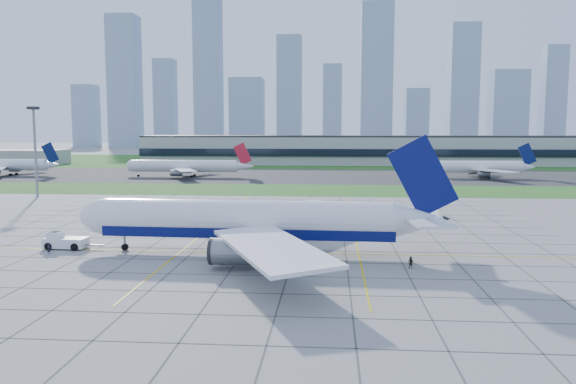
{
  "coord_description": "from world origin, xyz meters",
  "views": [
    {
      "loc": [
        13.68,
        -87.91,
        19.24
      ],
      "look_at": [
        5.2,
        21.23,
        7.0
      ],
      "focal_mm": 35.0,
      "sensor_mm": 36.0,
      "label": 1
    }
  ],
  "objects_px": {
    "crew_near": "(49,249)",
    "crew_far": "(411,263)",
    "airliner": "(250,221)",
    "pushback_tug": "(64,241)",
    "distant_jet_0": "(8,165)",
    "light_mast": "(35,140)",
    "distant_jet_2": "(482,167)",
    "distant_jet_1": "(186,166)"
  },
  "relations": [
    {
      "from": "airliner",
      "to": "distant_jet_1",
      "type": "distance_m",
      "value": 145.46
    },
    {
      "from": "airliner",
      "to": "distant_jet_1",
      "type": "bearing_deg",
      "value": 110.8
    },
    {
      "from": "pushback_tug",
      "to": "distant_jet_2",
      "type": "height_order",
      "value": "distant_jet_2"
    },
    {
      "from": "crew_near",
      "to": "distant_jet_1",
      "type": "xyz_separation_m",
      "value": [
        -15.32,
        140.6,
        3.67
      ]
    },
    {
      "from": "pushback_tug",
      "to": "distant_jet_0",
      "type": "distance_m",
      "value": 166.84
    },
    {
      "from": "light_mast",
      "to": "crew_near",
      "type": "xyz_separation_m",
      "value": [
        40.09,
        -70.68,
        -15.36
      ]
    },
    {
      "from": "crew_near",
      "to": "crew_far",
      "type": "height_order",
      "value": "crew_far"
    },
    {
      "from": "light_mast",
      "to": "distant_jet_0",
      "type": "relative_size",
      "value": 0.6
    },
    {
      "from": "crew_near",
      "to": "distant_jet_0",
      "type": "distance_m",
      "value": 170.11
    },
    {
      "from": "crew_near",
      "to": "crew_far",
      "type": "bearing_deg",
      "value": -80.12
    },
    {
      "from": "pushback_tug",
      "to": "crew_far",
      "type": "distance_m",
      "value": 55.05
    },
    {
      "from": "crew_far",
      "to": "crew_near",
      "type": "bearing_deg",
      "value": -145.41
    },
    {
      "from": "distant_jet_0",
      "to": "distant_jet_1",
      "type": "xyz_separation_m",
      "value": [
        76.69,
        -2.44,
        0.0
      ]
    },
    {
      "from": "pushback_tug",
      "to": "crew_far",
      "type": "xyz_separation_m",
      "value": [
        54.29,
        -9.06,
        -0.36
      ]
    },
    {
      "from": "crew_near",
      "to": "distant_jet_0",
      "type": "relative_size",
      "value": 0.04
    },
    {
      "from": "crew_far",
      "to": "airliner",
      "type": "bearing_deg",
      "value": -158.32
    },
    {
      "from": "airliner",
      "to": "distant_jet_2",
      "type": "height_order",
      "value": "airliner"
    },
    {
      "from": "distant_jet_0",
      "to": "distant_jet_2",
      "type": "bearing_deg",
      "value": 0.55
    },
    {
      "from": "pushback_tug",
      "to": "distant_jet_1",
      "type": "xyz_separation_m",
      "value": [
        -15.72,
        136.44,
        3.28
      ]
    },
    {
      "from": "light_mast",
      "to": "pushback_tug",
      "type": "relative_size",
      "value": 2.6
    },
    {
      "from": "distant_jet_2",
      "to": "distant_jet_0",
      "type": "bearing_deg",
      "value": -179.45
    },
    {
      "from": "pushback_tug",
      "to": "crew_far",
      "type": "bearing_deg",
      "value": -7.31
    },
    {
      "from": "light_mast",
      "to": "crew_far",
      "type": "bearing_deg",
      "value": -38.57
    },
    {
      "from": "airliner",
      "to": "distant_jet_0",
      "type": "xyz_separation_m",
      "value": [
        -123.16,
        140.27,
        -0.58
      ]
    },
    {
      "from": "distant_jet_0",
      "to": "airliner",
      "type": "bearing_deg",
      "value": -48.72
    },
    {
      "from": "crew_far",
      "to": "distant_jet_0",
      "type": "distance_m",
      "value": 208.38
    },
    {
      "from": "airliner",
      "to": "distant_jet_0",
      "type": "distance_m",
      "value": 186.67
    },
    {
      "from": "airliner",
      "to": "pushback_tug",
      "type": "distance_m",
      "value": 31.02
    },
    {
      "from": "distant_jet_0",
      "to": "distant_jet_2",
      "type": "distance_m",
      "value": 195.32
    },
    {
      "from": "crew_near",
      "to": "distant_jet_1",
      "type": "height_order",
      "value": "distant_jet_1"
    },
    {
      "from": "light_mast",
      "to": "distant_jet_2",
      "type": "height_order",
      "value": "light_mast"
    },
    {
      "from": "airliner",
      "to": "distant_jet_2",
      "type": "xyz_separation_m",
      "value": [
        72.15,
        142.15,
        -0.58
      ]
    },
    {
      "from": "pushback_tug",
      "to": "distant_jet_0",
      "type": "height_order",
      "value": "distant_jet_0"
    },
    {
      "from": "light_mast",
      "to": "distant_jet_1",
      "type": "bearing_deg",
      "value": 70.5
    },
    {
      "from": "light_mast",
      "to": "distant_jet_0",
      "type": "height_order",
      "value": "light_mast"
    },
    {
      "from": "light_mast",
      "to": "crew_near",
      "type": "bearing_deg",
      "value": -60.44
    },
    {
      "from": "distant_jet_0",
      "to": "distant_jet_1",
      "type": "bearing_deg",
      "value": -1.82
    },
    {
      "from": "light_mast",
      "to": "crew_far",
      "type": "xyz_separation_m",
      "value": [
        94.78,
        -75.58,
        -15.33
      ]
    },
    {
      "from": "distant_jet_1",
      "to": "crew_far",
      "type": "bearing_deg",
      "value": -64.3
    },
    {
      "from": "light_mast",
      "to": "distant_jet_1",
      "type": "xyz_separation_m",
      "value": [
        24.77,
        69.92,
        -11.69
      ]
    },
    {
      "from": "light_mast",
      "to": "distant_jet_0",
      "type": "bearing_deg",
      "value": 125.66
    },
    {
      "from": "light_mast",
      "to": "pushback_tug",
      "type": "xyz_separation_m",
      "value": [
        40.49,
        -66.52,
        -14.97
      ]
    }
  ]
}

